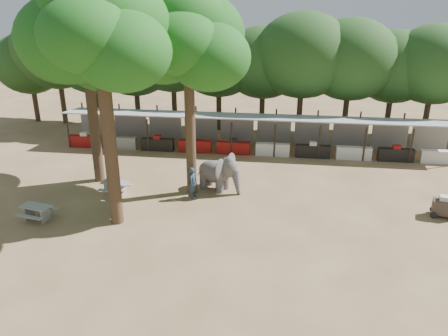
# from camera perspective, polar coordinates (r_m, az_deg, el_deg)

# --- Properties ---
(ground) EXTENTS (100.00, 100.00, 0.00)m
(ground) POSITION_cam_1_polar(r_m,az_deg,el_deg) (19.72, 0.93, -10.90)
(ground) COLOR brown
(ground) RESTS_ON ground
(vendor_stalls) EXTENTS (28.00, 2.99, 2.80)m
(vendor_stalls) POSITION_cam_1_polar(r_m,az_deg,el_deg) (31.85, 3.94, 4.33)
(vendor_stalls) COLOR #9A9DA1
(vendor_stalls) RESTS_ON ground
(yard_tree_left) EXTENTS (7.10, 6.90, 11.02)m
(yard_tree_left) POSITION_cam_1_polar(r_m,az_deg,el_deg) (26.29, -17.84, 15.37)
(yard_tree_left) COLOR #332316
(yard_tree_left) RESTS_ON ground
(yard_tree_center) EXTENTS (7.10, 6.90, 12.04)m
(yard_tree_center) POSITION_cam_1_polar(r_m,az_deg,el_deg) (20.43, -16.24, 16.89)
(yard_tree_center) COLOR #332316
(yard_tree_center) RESTS_ON ground
(yard_tree_back) EXTENTS (7.10, 6.90, 11.36)m
(yard_tree_back) POSITION_cam_1_polar(r_m,az_deg,el_deg) (23.37, -5.00, 16.46)
(yard_tree_back) COLOR #332316
(yard_tree_back) RESTS_ON ground
(backdrop_trees) EXTENTS (46.46, 5.95, 8.33)m
(backdrop_trees) POSITION_cam_1_polar(r_m,az_deg,el_deg) (35.95, 4.73, 13.36)
(backdrop_trees) COLOR #332316
(backdrop_trees) RESTS_ON ground
(elephant) EXTENTS (2.90, 2.30, 2.17)m
(elephant) POSITION_cam_1_polar(r_m,az_deg,el_deg) (25.23, -0.65, -0.56)
(elephant) COLOR #484545
(elephant) RESTS_ON ground
(handler) EXTENTS (0.59, 0.74, 1.80)m
(handler) POSITION_cam_1_polar(r_m,az_deg,el_deg) (24.36, -4.07, -1.93)
(handler) COLOR #26384C
(handler) RESTS_ON ground
(picnic_table_near) EXTENTS (1.78, 1.66, 0.77)m
(picnic_table_near) POSITION_cam_1_polar(r_m,az_deg,el_deg) (24.03, -23.27, -5.13)
(picnic_table_near) COLOR gray
(picnic_table_near) RESTS_ON ground
(picnic_table_far) EXTENTS (1.70, 1.57, 0.75)m
(picnic_table_far) POSITION_cam_1_polar(r_m,az_deg,el_deg) (25.62, -14.02, -2.32)
(picnic_table_far) COLOR gray
(picnic_table_far) RESTS_ON ground
(cart_back) EXTENTS (1.34, 1.04, 1.16)m
(cart_back) POSITION_cam_1_polar(r_m,az_deg,el_deg) (25.00, 26.79, -4.53)
(cart_back) COLOR #352923
(cart_back) RESTS_ON ground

